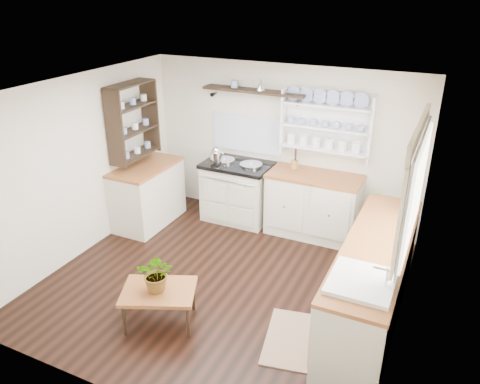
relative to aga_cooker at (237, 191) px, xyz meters
name	(u,v)px	position (x,y,z in m)	size (l,w,h in m)	color
floor	(223,281)	(0.56, -1.57, -0.45)	(4.00, 3.80, 0.01)	black
wall_back	(282,145)	(0.56, 0.33, 0.70)	(4.00, 0.02, 2.30)	beige
wall_right	(411,232)	(2.56, -1.57, 0.70)	(0.02, 3.80, 2.30)	beige
wall_left	(82,167)	(-1.44, -1.57, 0.70)	(0.02, 3.80, 2.30)	beige
ceiling	(220,90)	(0.56, -1.57, 1.85)	(4.00, 3.80, 0.01)	white
window	(414,185)	(2.51, -1.42, 1.11)	(0.08, 1.55, 1.22)	white
aga_cooker	(237,191)	(0.00, 0.00, 0.00)	(1.00, 0.69, 0.92)	beige
back_cabinets	(313,204)	(1.16, 0.03, 0.01)	(1.27, 0.63, 0.90)	silver
right_cabinets	(372,280)	(2.26, -1.47, 0.01)	(0.62, 2.43, 0.90)	silver
belfast_sink	(360,293)	(2.26, -2.22, 0.35)	(0.55, 0.60, 0.45)	white
left_cabinets	(148,194)	(-1.14, -0.67, 0.01)	(0.62, 1.13, 0.90)	silver
plate_rack	(328,124)	(1.21, 0.29, 1.10)	(1.20, 0.22, 0.90)	white
high_shelf	(254,92)	(0.16, 0.21, 1.46)	(1.50, 0.29, 0.16)	black
left_shelving	(133,120)	(-1.28, -0.67, 1.10)	(0.28, 0.80, 1.05)	black
kettle	(216,154)	(-0.28, -0.12, 0.58)	(0.17, 0.17, 0.21)	silver
utensil_crock	(294,165)	(0.83, 0.11, 0.51)	(0.10, 0.10, 0.12)	olive
center_table	(159,293)	(0.30, -2.50, -0.10)	(0.89, 0.78, 0.40)	brown
potted_plant	(157,273)	(0.30, -2.50, 0.15)	(0.37, 0.32, 0.41)	#3F7233
floor_rug	(294,339)	(1.67, -2.17, -0.45)	(0.55, 0.85, 0.02)	brown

